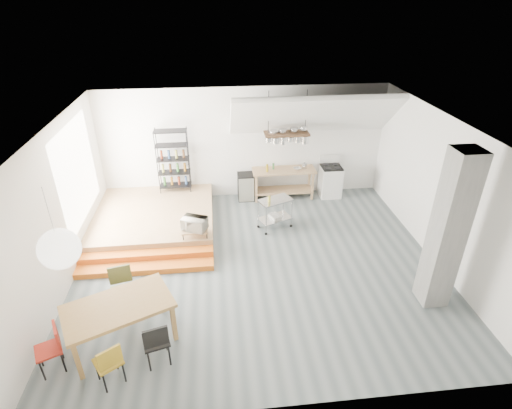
{
  "coord_description": "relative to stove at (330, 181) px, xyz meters",
  "views": [
    {
      "loc": [
        -0.84,
        -7.21,
        5.53
      ],
      "look_at": [
        0.04,
        0.8,
        1.11
      ],
      "focal_mm": 28.0,
      "sensor_mm": 36.0,
      "label": 1
    }
  ],
  "objects": [
    {
      "name": "mini_fridge",
      "position": [
        -2.5,
        0.04,
        -0.09
      ],
      "size": [
        0.46,
        0.46,
        0.78
      ],
      "primitive_type": "cube",
      "color": "black",
      "rests_on": "ground"
    },
    {
      "name": "step_lower",
      "position": [
        -5.0,
        -3.11,
        -0.41
      ],
      "size": [
        3.0,
        0.35,
        0.13
      ],
      "primitive_type": "cube",
      "color": "orange",
      "rests_on": "ground"
    },
    {
      "name": "kitchen_counter",
      "position": [
        -1.4,
        -0.01,
        0.15
      ],
      "size": [
        1.8,
        0.6,
        0.91
      ],
      "color": "#9F7E4F",
      "rests_on": "ground"
    },
    {
      "name": "floor",
      "position": [
        -2.5,
        -3.16,
        -0.48
      ],
      "size": [
        8.0,
        8.0,
        0.0
      ],
      "primitive_type": "plane",
      "color": "#4F5A5C",
      "rests_on": "ground"
    },
    {
      "name": "window_pane",
      "position": [
        -6.48,
        -1.66,
        1.32
      ],
      "size": [
        0.02,
        2.5,
        2.2
      ],
      "primitive_type": "cube",
      "color": "white",
      "rests_on": "wall_left"
    },
    {
      "name": "stove",
      "position": [
        0.0,
        0.0,
        0.0
      ],
      "size": [
        0.6,
        0.6,
        1.18
      ],
      "color": "white",
      "rests_on": "ground"
    },
    {
      "name": "pot_rack",
      "position": [
        -1.37,
        -0.23,
        1.5
      ],
      "size": [
        1.2,
        0.5,
        1.43
      ],
      "color": "#402919",
      "rests_on": "ceiling"
    },
    {
      "name": "chair_olive",
      "position": [
        -5.22,
        -4.29,
        0.09
      ],
      "size": [
        0.53,
        0.53,
        0.95
      ],
      "rotation": [
        0.0,
        0.0,
        0.24
      ],
      "color": "brown",
      "rests_on": "ground"
    },
    {
      "name": "microwave",
      "position": [
        -3.9,
        -2.41,
        0.24
      ],
      "size": [
        0.65,
        0.56,
        0.3
      ],
      "primitive_type": "imported",
      "rotation": [
        0.0,
        0.0,
        -0.4
      ],
      "color": "beige",
      "rests_on": "microwave_shelf"
    },
    {
      "name": "platform",
      "position": [
        -5.0,
        -1.16,
        -0.28
      ],
      "size": [
        3.0,
        3.0,
        0.4
      ],
      "primitive_type": "cube",
      "color": "#9F7E4F",
      "rests_on": "ground"
    },
    {
      "name": "bowl",
      "position": [
        -1.02,
        -0.06,
        0.46
      ],
      "size": [
        0.27,
        0.27,
        0.05
      ],
      "primitive_type": "imported",
      "rotation": [
        0.0,
        0.0,
        0.34
      ],
      "color": "silver",
      "rests_on": "kitchen_counter"
    },
    {
      "name": "paper_lantern",
      "position": [
        -5.65,
        -5.35,
        1.72
      ],
      "size": [
        0.6,
        0.6,
        0.6
      ],
      "primitive_type": "sphere",
      "color": "white",
      "rests_on": "ceiling"
    },
    {
      "name": "rolling_cart",
      "position": [
        -1.89,
        -1.63,
        0.05
      ],
      "size": [
        0.93,
        0.74,
        0.82
      ],
      "rotation": [
        0.0,
        0.0,
        0.4
      ],
      "color": "silver",
      "rests_on": "ground"
    },
    {
      "name": "chair_mustard",
      "position": [
        -5.12,
        -5.97,
        0.02
      ],
      "size": [
        0.53,
        0.53,
        0.84
      ],
      "rotation": [
        0.0,
        0.0,
        3.73
      ],
      "color": "#9F7C1B",
      "rests_on": "ground"
    },
    {
      "name": "wire_shelving",
      "position": [
        -4.5,
        0.04,
        0.85
      ],
      "size": [
        0.88,
        0.38,
        1.8
      ],
      "color": "black",
      "rests_on": "platform"
    },
    {
      "name": "ceiling",
      "position": [
        -2.5,
        -3.16,
        2.72
      ],
      "size": [
        8.0,
        7.0,
        0.02
      ],
      "primitive_type": "cube",
      "color": "white",
      "rests_on": "wall_back"
    },
    {
      "name": "wall_back",
      "position": [
        -2.5,
        0.34,
        1.12
      ],
      "size": [
        8.0,
        0.04,
        3.2
      ],
      "primitive_type": "cube",
      "color": "silver",
      "rests_on": "ground"
    },
    {
      "name": "concrete_column",
      "position": [
        0.8,
        -4.66,
        1.12
      ],
      "size": [
        0.5,
        0.5,
        3.2
      ],
      "primitive_type": "cube",
      "color": "slate",
      "rests_on": "ground"
    },
    {
      "name": "chair_red",
      "position": [
        -6.09,
        -5.55,
        0.03
      ],
      "size": [
        0.52,
        0.52,
        0.85
      ],
      "rotation": [
        0.0,
        0.0,
        -1.15
      ],
      "color": "#B02619",
      "rests_on": "ground"
    },
    {
      "name": "chair_black",
      "position": [
        -4.44,
        -5.66,
        0.06
      ],
      "size": [
        0.5,
        0.5,
        0.9
      ],
      "rotation": [
        0.0,
        0.0,
        3.41
      ],
      "color": "black",
      "rests_on": "ground"
    },
    {
      "name": "dining_table",
      "position": [
        -5.1,
        -5.1,
        0.26
      ],
      "size": [
        2.01,
        1.63,
        0.83
      ],
      "rotation": [
        0.0,
        0.0,
        0.43
      ],
      "color": "olive",
      "rests_on": "ground"
    },
    {
      "name": "slope_ceiling",
      "position": [
        -0.7,
        -0.26,
        2.07
      ],
      "size": [
        4.4,
        1.44,
        1.32
      ],
      "primitive_type": "cube",
      "rotation": [
        -0.73,
        0.0,
        0.0
      ],
      "color": "white",
      "rests_on": "wall_back"
    },
    {
      "name": "step_upper",
      "position": [
        -5.0,
        -2.76,
        -0.35
      ],
      "size": [
        3.0,
        0.35,
        0.27
      ],
      "primitive_type": "cube",
      "color": "orange",
      "rests_on": "ground"
    },
    {
      "name": "microwave_shelf",
      "position": [
        -3.9,
        -2.41,
        0.07
      ],
      "size": [
        0.6,
        0.4,
        0.16
      ],
      "color": "#9F7E4F",
      "rests_on": "platform"
    },
    {
      "name": "wall_left",
      "position": [
        -6.5,
        -3.16,
        1.12
      ],
      "size": [
        0.04,
        7.0,
        3.2
      ],
      "primitive_type": "cube",
      "color": "silver",
      "rests_on": "ground"
    },
    {
      "name": "wall_right",
      "position": [
        1.5,
        -3.16,
        1.12
      ],
      "size": [
        0.04,
        7.0,
        3.2
      ],
      "primitive_type": "cube",
      "color": "silver",
      "rests_on": "ground"
    }
  ]
}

